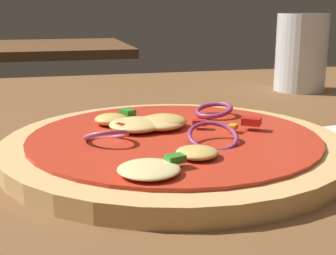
{
  "coord_description": "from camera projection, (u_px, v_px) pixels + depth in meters",
  "views": [
    {
      "loc": [
        -0.1,
        -0.37,
        0.16
      ],
      "look_at": [
        0.01,
        0.04,
        0.05
      ],
      "focal_mm": 50.81,
      "sensor_mm": 36.0,
      "label": 1
    }
  ],
  "objects": [
    {
      "name": "pizza",
      "position": [
        172.0,
        144.0,
        0.42
      ],
      "size": [
        0.3,
        0.3,
        0.03
      ],
      "color": "tan",
      "rests_on": "dining_table"
    },
    {
      "name": "beer_glass",
      "position": [
        301.0,
        57.0,
        0.73
      ],
      "size": [
        0.08,
        0.08,
        0.12
      ],
      "color": "silver",
      "rests_on": "dining_table"
    },
    {
      "name": "background_table",
      "position": [
        3.0,
        49.0,
        1.61
      ],
      "size": [
        0.84,
        0.54,
        0.03
      ],
      "color": "brown",
      "rests_on": "ground"
    },
    {
      "name": "dining_table",
      "position": [
        171.0,
        178.0,
        0.41
      ],
      "size": [
        1.21,
        1.08,
        0.03
      ],
      "color": "brown",
      "rests_on": "ground"
    }
  ]
}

